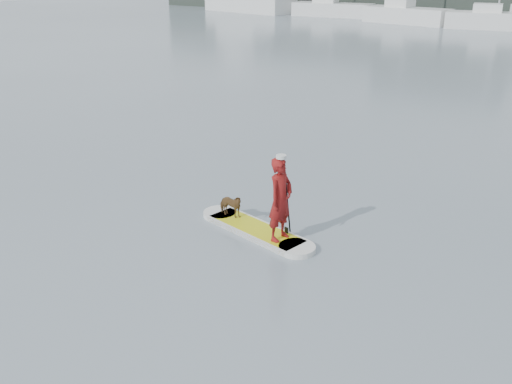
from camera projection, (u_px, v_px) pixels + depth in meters
The scene contains 9 objects.
ground at pixel (263, 211), 14.09m from camera, with size 140.00×140.00×0.00m, color slate.
paddleboard at pixel (256, 230), 12.98m from camera, with size 3.23×1.38×0.12m.
paddler at pixel (280, 199), 12.12m from camera, with size 0.68×0.44×1.85m, color maroon.
white_cap at pixel (281, 157), 11.75m from camera, with size 0.22×0.22×0.07m, color silver.
dog at pixel (230, 205), 13.42m from camera, with size 0.31×0.68×0.58m, color #51371C.
paddle at pixel (287, 205), 12.46m from camera, with size 0.10×0.30×2.00m.
sailboat_b at pixel (332, 8), 60.24m from camera, with size 8.65×3.25×12.58m.
sailboat_c at pixel (406, 14), 53.95m from camera, with size 8.48×4.14×11.66m.
sailboat_d at pixel (496, 19), 49.56m from camera, with size 8.77×3.97×12.47m.
Camera 1 is at (6.66, -10.98, 5.81)m, focal length 40.00 mm.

